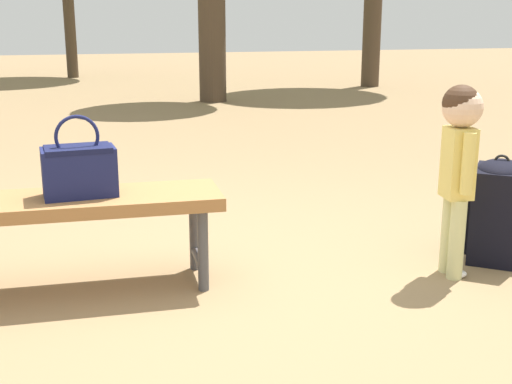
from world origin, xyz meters
The scene contains 5 objects.
ground_plane centered at (0.00, 0.00, 0.00)m, with size 40.00×40.00×0.00m, color #8C704C.
park_bench centered at (-0.83, 0.19, 0.39)m, with size 1.61×0.45×0.45m.
handbag centered at (-0.66, 0.18, 0.58)m, with size 0.33×0.21×0.37m.
child_standing centered at (1.07, -0.10, 0.62)m, with size 0.19×0.25×0.93m.
backpack_large centered at (1.42, 0.04, 0.28)m, with size 0.40×0.41×0.56m.
Camera 1 is at (-0.66, -2.88, 1.24)m, focal length 47.62 mm.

